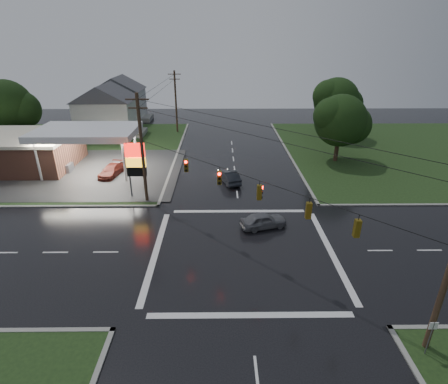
{
  "coord_description": "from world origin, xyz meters",
  "views": [
    {
      "loc": [
        -1.79,
        -23.53,
        15.76
      ],
      "look_at": [
        -1.5,
        4.94,
        3.0
      ],
      "focal_mm": 28.0,
      "sensor_mm": 36.0,
      "label": 1
    }
  ],
  "objects_px": {
    "tree_nw_behind": "(8,106)",
    "house_far": "(120,98)",
    "tree_ne_far": "(337,100)",
    "tree_ne_near": "(342,121)",
    "gas_station": "(34,149)",
    "utility_pole_n": "(176,101)",
    "utility_pole_nw": "(142,148)",
    "car_pump": "(111,170)",
    "pylon_sign": "(136,161)",
    "car_north": "(229,176)",
    "car_crossing": "(263,220)",
    "house_near": "(107,110)"
  },
  "relations": [
    {
      "from": "utility_pole_n",
      "to": "tree_nw_behind",
      "type": "bearing_deg",
      "value": -161.79
    },
    {
      "from": "utility_pole_n",
      "to": "house_far",
      "type": "relative_size",
      "value": 0.95
    },
    {
      "from": "car_north",
      "to": "gas_station",
      "type": "bearing_deg",
      "value": -28.83
    },
    {
      "from": "house_near",
      "to": "tree_nw_behind",
      "type": "bearing_deg",
      "value": -155.02
    },
    {
      "from": "tree_ne_near",
      "to": "car_pump",
      "type": "relative_size",
      "value": 1.92
    },
    {
      "from": "pylon_sign",
      "to": "car_pump",
      "type": "bearing_deg",
      "value": 126.99
    },
    {
      "from": "pylon_sign",
      "to": "car_north",
      "type": "bearing_deg",
      "value": 22.18
    },
    {
      "from": "tree_ne_near",
      "to": "pylon_sign",
      "type": "bearing_deg",
      "value": -154.99
    },
    {
      "from": "utility_pole_n",
      "to": "gas_station",
      "type": "bearing_deg",
      "value": -131.47
    },
    {
      "from": "tree_nw_behind",
      "to": "car_crossing",
      "type": "height_order",
      "value": "tree_nw_behind"
    },
    {
      "from": "utility_pole_n",
      "to": "car_pump",
      "type": "xyz_separation_m",
      "value": [
        -5.7,
        -21.25,
        -4.79
      ]
    },
    {
      "from": "utility_pole_nw",
      "to": "car_pump",
      "type": "relative_size",
      "value": 2.35
    },
    {
      "from": "utility_pole_n",
      "to": "tree_ne_near",
      "type": "relative_size",
      "value": 1.17
    },
    {
      "from": "house_far",
      "to": "car_crossing",
      "type": "bearing_deg",
      "value": -61.52
    },
    {
      "from": "utility_pole_nw",
      "to": "car_crossing",
      "type": "distance_m",
      "value": 13.77
    },
    {
      "from": "pylon_sign",
      "to": "house_far",
      "type": "relative_size",
      "value": 0.54
    },
    {
      "from": "house_far",
      "to": "tree_ne_far",
      "type": "relative_size",
      "value": 1.13
    },
    {
      "from": "tree_nw_behind",
      "to": "car_pump",
      "type": "relative_size",
      "value": 2.14
    },
    {
      "from": "tree_nw_behind",
      "to": "car_crossing",
      "type": "relative_size",
      "value": 2.41
    },
    {
      "from": "gas_station",
      "to": "tree_ne_far",
      "type": "bearing_deg",
      "value": 18.46
    },
    {
      "from": "utility_pole_nw",
      "to": "utility_pole_n",
      "type": "height_order",
      "value": "utility_pole_nw"
    },
    {
      "from": "house_far",
      "to": "car_crossing",
      "type": "relative_size",
      "value": 2.67
    },
    {
      "from": "tree_ne_near",
      "to": "car_pump",
      "type": "distance_m",
      "value": 30.21
    },
    {
      "from": "utility_pole_nw",
      "to": "house_near",
      "type": "bearing_deg",
      "value": 113.37
    },
    {
      "from": "house_far",
      "to": "car_north",
      "type": "height_order",
      "value": "house_far"
    },
    {
      "from": "utility_pole_n",
      "to": "house_near",
      "type": "distance_m",
      "value": 11.67
    },
    {
      "from": "pylon_sign",
      "to": "tree_ne_far",
      "type": "height_order",
      "value": "tree_ne_far"
    },
    {
      "from": "utility_pole_n",
      "to": "house_far",
      "type": "xyz_separation_m",
      "value": [
        -12.45,
        10.0,
        -1.06
      ]
    },
    {
      "from": "car_crossing",
      "to": "car_pump",
      "type": "xyz_separation_m",
      "value": [
        -17.21,
        12.91,
        -0.03
      ]
    },
    {
      "from": "utility_pole_n",
      "to": "car_north",
      "type": "relative_size",
      "value": 2.35
    },
    {
      "from": "tree_nw_behind",
      "to": "house_far",
      "type": "bearing_deg",
      "value": 56.56
    },
    {
      "from": "car_north",
      "to": "pylon_sign",
      "type": "bearing_deg",
      "value": 5.25
    },
    {
      "from": "gas_station",
      "to": "tree_nw_behind",
      "type": "bearing_deg",
      "value": 128.42
    },
    {
      "from": "tree_ne_far",
      "to": "tree_ne_near",
      "type": "bearing_deg",
      "value": -104.07
    },
    {
      "from": "car_crossing",
      "to": "car_pump",
      "type": "distance_m",
      "value": 21.51
    },
    {
      "from": "house_far",
      "to": "house_near",
      "type": "bearing_deg",
      "value": -85.24
    },
    {
      "from": "house_far",
      "to": "tree_ne_near",
      "type": "bearing_deg",
      "value": -35.77
    },
    {
      "from": "utility_pole_nw",
      "to": "tree_nw_behind",
      "type": "distance_m",
      "value": 31.82
    },
    {
      "from": "tree_ne_near",
      "to": "car_crossing",
      "type": "bearing_deg",
      "value": -123.76
    },
    {
      "from": "car_pump",
      "to": "pylon_sign",
      "type": "bearing_deg",
      "value": -42.97
    },
    {
      "from": "car_north",
      "to": "utility_pole_nw",
      "type": "bearing_deg",
      "value": 12.73
    },
    {
      "from": "house_far",
      "to": "car_pump",
      "type": "distance_m",
      "value": 32.19
    },
    {
      "from": "gas_station",
      "to": "utility_pole_n",
      "type": "xyz_separation_m",
      "value": [
        16.18,
        18.3,
        2.92
      ]
    },
    {
      "from": "gas_station",
      "to": "house_near",
      "type": "relative_size",
      "value": 2.37
    },
    {
      "from": "gas_station",
      "to": "house_far",
      "type": "relative_size",
      "value": 2.37
    },
    {
      "from": "utility_pole_n",
      "to": "house_far",
      "type": "distance_m",
      "value": 16.0
    },
    {
      "from": "utility_pole_nw",
      "to": "car_north",
      "type": "xyz_separation_m",
      "value": [
        8.7,
        4.95,
        -4.98
      ]
    },
    {
      "from": "utility_pole_nw",
      "to": "tree_nw_behind",
      "type": "bearing_deg",
      "value": 139.9
    },
    {
      "from": "pylon_sign",
      "to": "house_near",
      "type": "relative_size",
      "value": 0.54
    },
    {
      "from": "car_north",
      "to": "car_pump",
      "type": "height_order",
      "value": "car_north"
    }
  ]
}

